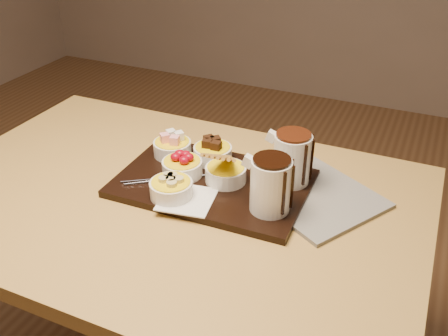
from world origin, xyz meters
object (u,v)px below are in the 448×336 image
at_px(dining_table, 171,227).
at_px(serving_board, 213,183).
at_px(bowl_strawberries, 182,168).
at_px(pitcher_dark_chocolate, 271,186).
at_px(newspaper, 309,192).
at_px(pitcher_milk_chocolate, 292,159).

xyz_separation_m(dining_table, serving_board, (0.08, 0.07, 0.11)).
distance_m(bowl_strawberries, pitcher_dark_chocolate, 0.25).
bearing_deg(bowl_strawberries, dining_table, -91.84).
distance_m(bowl_strawberries, newspaper, 0.32).
bearing_deg(dining_table, serving_board, 42.26).
xyz_separation_m(serving_board, bowl_strawberries, (-0.08, -0.01, 0.03)).
distance_m(dining_table, newspaper, 0.35).
height_order(bowl_strawberries, pitcher_milk_chocolate, pitcher_milk_chocolate).
relative_size(serving_board, pitcher_milk_chocolate, 3.73).
relative_size(bowl_strawberries, newspaper, 0.32).
bearing_deg(dining_table, pitcher_milk_chocolate, 30.10).
height_order(serving_board, newspaper, serving_board).
distance_m(dining_table, pitcher_milk_chocolate, 0.35).
height_order(dining_table, serving_board, serving_board).
distance_m(serving_board, bowl_strawberries, 0.08).
xyz_separation_m(serving_board, pitcher_milk_chocolate, (0.17, 0.07, 0.07)).
relative_size(dining_table, bowl_strawberries, 12.00).
bearing_deg(newspaper, bowl_strawberries, -136.01).
bearing_deg(newspaper, pitcher_milk_chocolate, -160.25).
bearing_deg(newspaper, serving_board, -133.25).
bearing_deg(bowl_strawberries, newspaper, 12.87).
height_order(serving_board, pitcher_milk_chocolate, pitcher_milk_chocolate).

